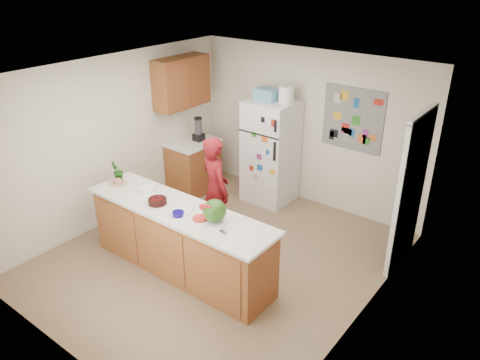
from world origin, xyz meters
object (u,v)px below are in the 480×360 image
Objects in this scene: refrigerator at (271,152)px; person at (216,190)px; watermelon at (215,211)px; cherry_bowl at (157,201)px.

person is (0.09, -1.50, -0.07)m from refrigerator.
person is at bearing -86.40° from refrigerator.
refrigerator is 2.50m from watermelon.
watermelon reaches higher than cherry_bowl.
refrigerator is at bearing 88.99° from cherry_bowl.
refrigerator is 6.22× the size of watermelon.
watermelon is (0.72, -0.86, 0.29)m from person.
refrigerator is 1.09× the size of person.
cherry_bowl is at bearing -91.01° from refrigerator.
refrigerator is at bearing -61.98° from person.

